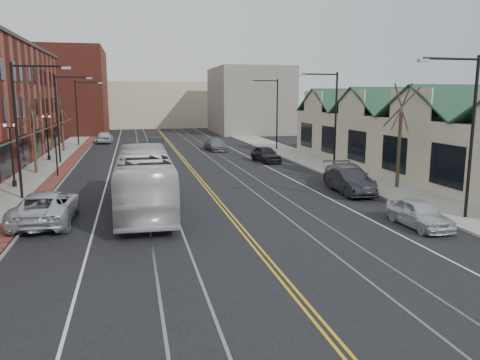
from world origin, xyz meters
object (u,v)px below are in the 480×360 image
parked_car_b (350,182)px  parked_car_c (349,177)px  parked_car_d (266,154)px  parked_car_a (419,213)px  parked_suv (46,207)px  transit_bus (144,180)px

parked_car_b → parked_car_c: bearing=71.5°
parked_car_c → parked_car_d: bearing=104.0°
parked_car_d → parked_car_c: bearing=-87.7°
parked_car_a → parked_car_d: bearing=91.7°
parked_suv → parked_car_b: parked_suv is taller
parked_car_c → transit_bus: bearing=-161.0°
parked_suv → parked_car_b: size_ratio=1.23×
parked_car_a → parked_car_c: size_ratio=0.70×
parked_suv → parked_car_a: bearing=165.8°
parked_car_a → parked_car_c: (0.91, 9.44, 0.15)m
parked_suv → parked_car_a: (17.54, -4.77, -0.13)m
transit_bus → parked_car_a: 14.29m
parked_car_a → parked_car_d: 23.41m
parked_car_a → parked_car_c: parked_car_c is taller
parked_car_b → parked_car_c: (0.61, 1.53, 0.04)m
parked_car_b → parked_car_c: parked_car_c is taller
parked_car_b → parked_car_c: 1.65m
parked_suv → parked_car_c: size_ratio=1.03×
transit_bus → parked_suv: 5.20m
parked_car_c → parked_car_d: (-1.80, 13.96, -0.06)m
transit_bus → parked_car_c: transit_bus is taller
transit_bus → parked_car_a: transit_bus is taller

